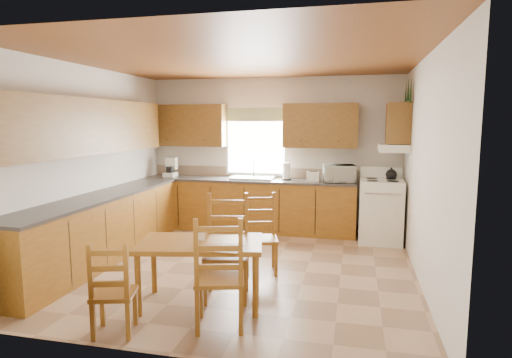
% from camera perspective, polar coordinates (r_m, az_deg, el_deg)
% --- Properties ---
extents(floor, '(4.50, 4.50, 0.00)m').
position_cam_1_polar(floor, '(5.82, -2.15, -11.63)').
color(floor, '#9E7B5B').
rests_on(floor, ground).
extents(ceiling, '(4.50, 4.50, 0.00)m').
position_cam_1_polar(ceiling, '(5.55, -2.30, 15.69)').
color(ceiling, brown).
rests_on(ceiling, floor).
extents(wall_left, '(4.50, 4.50, 0.00)m').
position_cam_1_polar(wall_left, '(6.49, -21.75, 2.05)').
color(wall_left, beige).
rests_on(wall_left, floor).
extents(wall_right, '(4.50, 4.50, 0.00)m').
position_cam_1_polar(wall_right, '(5.39, 21.52, 1.02)').
color(wall_right, beige).
rests_on(wall_right, floor).
extents(wall_back, '(4.50, 4.50, 0.00)m').
position_cam_1_polar(wall_back, '(7.71, 2.21, 3.38)').
color(wall_back, beige).
rests_on(wall_back, floor).
extents(wall_front, '(4.50, 4.50, 0.00)m').
position_cam_1_polar(wall_front, '(3.43, -12.22, -2.11)').
color(wall_front, beige).
rests_on(wall_front, floor).
extents(lower_cab_back, '(3.75, 0.60, 0.88)m').
position_cam_1_polar(lower_cab_back, '(7.62, -1.03, -3.57)').
color(lower_cab_back, brown).
rests_on(lower_cab_back, floor).
extents(lower_cab_left, '(0.60, 3.60, 0.88)m').
position_cam_1_polar(lower_cab_left, '(6.35, -19.89, -6.31)').
color(lower_cab_left, brown).
rests_on(lower_cab_left, floor).
extents(counter_back, '(3.75, 0.63, 0.04)m').
position_cam_1_polar(counter_back, '(7.55, -1.03, -0.14)').
color(counter_back, '#3C3835').
rests_on(counter_back, lower_cab_back).
extents(counter_left, '(0.63, 3.60, 0.04)m').
position_cam_1_polar(counter_left, '(6.26, -20.08, -2.22)').
color(counter_left, '#3C3835').
rests_on(counter_left, lower_cab_left).
extents(backsplash, '(3.75, 0.01, 0.18)m').
position_cam_1_polar(backsplash, '(7.81, -0.52, 0.93)').
color(backsplash, '#846E57').
rests_on(backsplash, counter_back).
extents(upper_cab_back_left, '(1.41, 0.33, 0.75)m').
position_cam_1_polar(upper_cab_back_left, '(7.98, -9.07, 7.06)').
color(upper_cab_back_left, brown).
rests_on(upper_cab_back_left, wall_back).
extents(upper_cab_back_right, '(1.25, 0.33, 0.75)m').
position_cam_1_polar(upper_cab_back_right, '(7.41, 8.60, 7.04)').
color(upper_cab_back_right, brown).
rests_on(upper_cab_back_right, wall_back).
extents(upper_cab_left, '(0.33, 3.60, 0.75)m').
position_cam_1_polar(upper_cab_left, '(6.25, -21.52, 6.50)').
color(upper_cab_left, brown).
rests_on(upper_cab_left, wall_left).
extents(upper_cab_stove, '(0.33, 0.62, 0.62)m').
position_cam_1_polar(upper_cab_stove, '(6.98, 18.40, 7.07)').
color(upper_cab_stove, brown).
rests_on(upper_cab_stove, wall_right).
extents(range_hood, '(0.44, 0.62, 0.12)m').
position_cam_1_polar(range_hood, '(6.99, 17.86, 3.98)').
color(range_hood, silver).
rests_on(range_hood, wall_right).
extents(window_frame, '(1.13, 0.02, 1.18)m').
position_cam_1_polar(window_frame, '(7.73, -0.01, 4.88)').
color(window_frame, silver).
rests_on(window_frame, wall_back).
extents(window_pane, '(1.05, 0.01, 1.10)m').
position_cam_1_polar(window_pane, '(7.73, -0.02, 4.88)').
color(window_pane, white).
rests_on(window_pane, wall_back).
extents(window_valance, '(1.19, 0.01, 0.24)m').
position_cam_1_polar(window_valance, '(7.70, -0.07, 8.59)').
color(window_valance, '#395A2A').
rests_on(window_valance, wall_back).
extents(sink_basin, '(0.75, 0.45, 0.04)m').
position_cam_1_polar(sink_basin, '(7.53, -0.48, 0.14)').
color(sink_basin, silver).
rests_on(sink_basin, counter_back).
extents(pine_decal_a, '(0.22, 0.22, 0.36)m').
position_cam_1_polar(pine_decal_a, '(6.69, 19.95, 11.12)').
color(pine_decal_a, '#103510').
rests_on(pine_decal_a, wall_right).
extents(pine_decal_b, '(0.22, 0.22, 0.36)m').
position_cam_1_polar(pine_decal_b, '(7.01, 19.66, 11.28)').
color(pine_decal_b, '#103510').
rests_on(pine_decal_b, wall_right).
extents(pine_decal_c, '(0.22, 0.22, 0.36)m').
position_cam_1_polar(pine_decal_c, '(7.33, 19.36, 10.80)').
color(pine_decal_c, '#103510').
rests_on(pine_decal_c, wall_right).
extents(stove, '(0.68, 0.70, 0.99)m').
position_cam_1_polar(stove, '(7.15, 16.30, -4.19)').
color(stove, silver).
rests_on(stove, floor).
extents(coffeemaker, '(0.22, 0.25, 0.31)m').
position_cam_1_polar(coffeemaker, '(8.00, -11.36, 1.42)').
color(coffeemaker, silver).
rests_on(coffeemaker, counter_back).
extents(paper_towel, '(0.14, 0.14, 0.30)m').
position_cam_1_polar(paper_towel, '(7.43, 4.07, 1.03)').
color(paper_towel, white).
rests_on(paper_towel, counter_back).
extents(toaster, '(0.21, 0.13, 0.17)m').
position_cam_1_polar(toaster, '(7.26, 7.61, 0.32)').
color(toaster, silver).
rests_on(toaster, counter_back).
extents(microwave, '(0.54, 0.43, 0.29)m').
position_cam_1_polar(microwave, '(7.27, 10.99, 0.72)').
color(microwave, silver).
rests_on(microwave, counter_back).
extents(dining_table, '(1.40, 0.98, 0.68)m').
position_cam_1_polar(dining_table, '(4.64, -7.34, -12.31)').
color(dining_table, brown).
rests_on(dining_table, floor).
extents(chair_near_left, '(0.45, 0.44, 0.87)m').
position_cam_1_polar(chair_near_left, '(4.19, -18.44, -13.52)').
color(chair_near_left, brown).
rests_on(chair_near_left, floor).
extents(chair_near_right, '(0.55, 0.54, 1.07)m').
position_cam_1_polar(chair_near_right, '(4.09, -4.88, -12.19)').
color(chair_near_right, brown).
rests_on(chair_near_right, floor).
extents(chair_far_left, '(0.52, 0.50, 1.00)m').
position_cam_1_polar(chair_far_left, '(5.49, 0.63, -7.35)').
color(chair_far_left, brown).
rests_on(chair_far_left, floor).
extents(chair_far_right, '(0.55, 0.54, 1.12)m').
position_cam_1_polar(chair_far_right, '(4.69, -3.97, -9.23)').
color(chair_far_right, brown).
rests_on(chair_far_right, floor).
extents(table_paper, '(0.22, 0.30, 0.00)m').
position_cam_1_polar(table_paper, '(4.27, -3.46, -9.20)').
color(table_paper, white).
rests_on(table_paper, dining_table).
extents(table_card, '(0.08, 0.03, 0.11)m').
position_cam_1_polar(table_card, '(4.56, -7.41, -7.45)').
color(table_card, white).
rests_on(table_card, dining_table).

